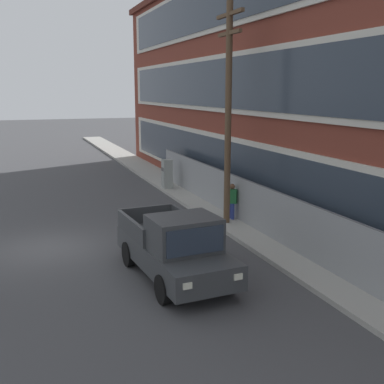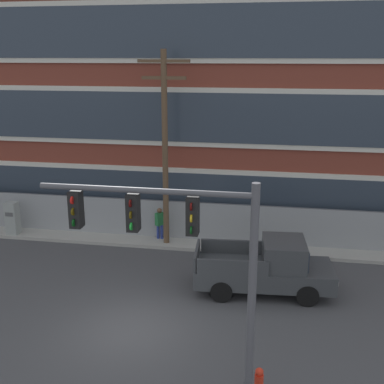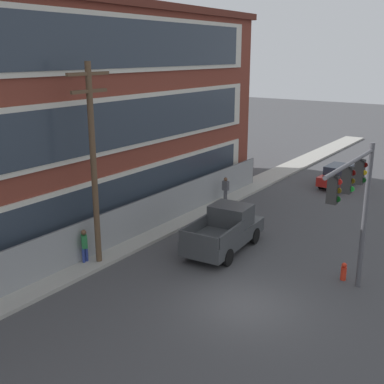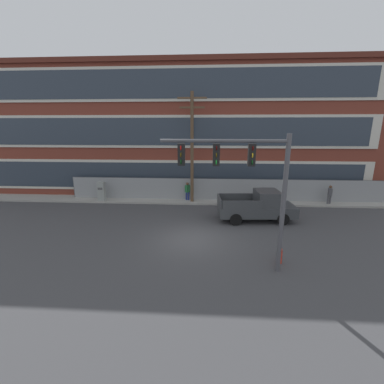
{
  "view_description": "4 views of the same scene",
  "coord_description": "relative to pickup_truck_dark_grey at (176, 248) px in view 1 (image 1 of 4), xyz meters",
  "views": [
    {
      "loc": [
        17.28,
        -0.81,
        5.58
      ],
      "look_at": [
        4.08,
        4.07,
        2.59
      ],
      "focal_mm": 45.0,
      "sensor_mm": 36.0,
      "label": 1
    },
    {
      "loc": [
        4.43,
        -13.36,
        8.71
      ],
      "look_at": [
        1.21,
        4.96,
        3.37
      ],
      "focal_mm": 45.0,
      "sensor_mm": 36.0,
      "label": 2
    },
    {
      "loc": [
        -14.59,
        -7.62,
        9.24
      ],
      "look_at": [
        3.62,
        4.93,
        2.83
      ],
      "focal_mm": 45.0,
      "sensor_mm": 36.0,
      "label": 3
    },
    {
      "loc": [
        0.9,
        -13.53,
        6.18
      ],
      "look_at": [
        -0.18,
        3.49,
        1.92
      ],
      "focal_mm": 24.0,
      "sensor_mm": 36.0,
      "label": 4
    }
  ],
  "objects": [
    {
      "name": "pickup_truck_dark_grey",
      "position": [
        0.0,
        0.0,
        0.0
      ],
      "size": [
        5.32,
        2.43,
        2.09
      ],
      "color": "#383A3D",
      "rests_on": "ground"
    },
    {
      "name": "chain_link_fence",
      "position": [
        -1.97,
        4.48,
        0.05
      ],
      "size": [
        26.76,
        0.06,
        2.01
      ],
      "color": "gray",
      "rests_on": "ground"
    },
    {
      "name": "brick_mill_building",
      "position": [
        -7.24,
        11.12,
        4.93
      ],
      "size": [
        38.9,
        12.3,
        11.79
      ],
      "color": "brown",
      "rests_on": "ground"
    },
    {
      "name": "pedestrian_near_cabinet",
      "position": [
        -5.19,
        4.25,
        0.0
      ],
      "size": [
        0.43,
        0.46,
        1.69
      ],
      "color": "navy",
      "rests_on": "ground"
    },
    {
      "name": "electrical_cabinet",
      "position": [
        -12.47,
        3.63,
        -0.08
      ],
      "size": [
        0.57,
        0.53,
        1.77
      ],
      "color": "#939993",
      "rests_on": "ground"
    },
    {
      "name": "ground_plane",
      "position": [
        -4.34,
        -3.46,
        -0.97
      ],
      "size": [
        160.0,
        160.0,
        0.0
      ],
      "primitive_type": "plane",
      "color": "#424244"
    },
    {
      "name": "sidewalk_building_side",
      "position": [
        -4.34,
        4.27,
        -0.89
      ],
      "size": [
        80.0,
        2.0,
        0.16
      ],
      "primitive_type": "cube",
      "color": "#9E9B93",
      "rests_on": "ground"
    },
    {
      "name": "utility_pole_near_corner",
      "position": [
        -4.77,
        3.82,
        3.93
      ],
      "size": [
        2.28,
        0.26,
        8.93
      ],
      "color": "brown",
      "rests_on": "ground"
    }
  ]
}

